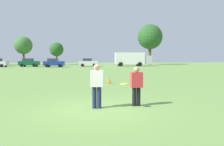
# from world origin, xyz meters

# --- Properties ---
(ground_plane) EXTENTS (164.19, 164.19, 0.00)m
(ground_plane) POSITION_xyz_m (0.00, 0.00, 0.00)
(ground_plane) COLOR #6B9347
(player_thrower) EXTENTS (0.49, 0.31, 1.66)m
(player_thrower) POSITION_xyz_m (-0.05, 0.13, 0.93)
(player_thrower) COLOR #1E234C
(player_thrower) RESTS_ON ground
(player_defender) EXTENTS (0.47, 0.29, 1.55)m
(player_defender) POSITION_xyz_m (1.51, 0.35, 0.87)
(player_defender) COLOR black
(player_defender) RESTS_ON ground
(frisbee) EXTENTS (0.27, 0.27, 0.05)m
(frisbee) POSITION_xyz_m (0.94, -0.09, 0.93)
(frisbee) COLOR yellow
(traffic_cone) EXTENTS (0.32, 0.32, 0.48)m
(traffic_cone) POSITION_xyz_m (1.32, 8.07, 0.23)
(traffic_cone) COLOR #D8590C
(traffic_cone) RESTS_ON ground
(parked_car_center) EXTENTS (4.31, 2.43, 1.82)m
(parked_car_center) POSITION_xyz_m (-12.57, 41.37, 0.92)
(parked_car_center) COLOR #0C4C2D
(parked_car_center) RESTS_ON ground
(parked_car_mid_right) EXTENTS (4.31, 2.43, 1.82)m
(parked_car_mid_right) POSITION_xyz_m (-6.87, 38.66, 0.92)
(parked_car_mid_right) COLOR navy
(parked_car_mid_right) RESTS_ON ground
(parked_car_near_right) EXTENTS (4.31, 2.43, 1.82)m
(parked_car_near_right) POSITION_xyz_m (0.33, 41.26, 0.92)
(parked_car_near_right) COLOR silver
(parked_car_near_right) RESTS_ON ground
(box_truck) EXTENTS (8.64, 3.36, 3.18)m
(box_truck) POSITION_xyz_m (10.63, 42.13, 1.75)
(box_truck) COLOR white
(box_truck) RESTS_ON ground
(tree_center_elm) EXTENTS (4.77, 4.77, 7.75)m
(tree_center_elm) POSITION_xyz_m (-16.96, 53.84, 5.33)
(tree_center_elm) COLOR brown
(tree_center_elm) RESTS_ON ground
(tree_east_birch) EXTENTS (3.83, 3.83, 6.22)m
(tree_east_birch) POSITION_xyz_m (-8.20, 54.09, 4.28)
(tree_east_birch) COLOR brown
(tree_east_birch) RESTS_ON ground
(tree_east_oak) EXTENTS (7.16, 7.16, 11.63)m
(tree_east_oak) POSITION_xyz_m (18.42, 53.63, 8.00)
(tree_east_oak) COLOR brown
(tree_east_oak) RESTS_ON ground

